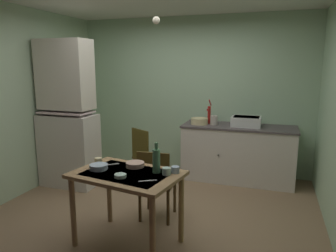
{
  "coord_description": "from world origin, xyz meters",
  "views": [
    {
      "loc": [
        1.34,
        -3.38,
        1.82
      ],
      "look_at": [
        0.17,
        0.09,
        1.11
      ],
      "focal_mm": 33.79,
      "sensor_mm": 36.0,
      "label": 1
    }
  ],
  "objects_px": {
    "sink_basin": "(246,121)",
    "mug_tall": "(175,170)",
    "serving_bowl_wide": "(99,167)",
    "glass_bottle": "(156,160)",
    "hand_pump": "(209,113)",
    "dining_table": "(127,184)",
    "mixing_bowl_counter": "(199,121)",
    "hutch_cabinet": "(68,119)",
    "chair_far_side": "(156,182)",
    "chair_by_counter": "(147,156)"
  },
  "relations": [
    {
      "from": "hutch_cabinet",
      "to": "chair_far_side",
      "type": "height_order",
      "value": "hutch_cabinet"
    },
    {
      "from": "hutch_cabinet",
      "to": "dining_table",
      "type": "distance_m",
      "value": 2.0
    },
    {
      "from": "hand_pump",
      "to": "mixing_bowl_counter",
      "type": "bearing_deg",
      "value": -144.98
    },
    {
      "from": "hand_pump",
      "to": "mixing_bowl_counter",
      "type": "relative_size",
      "value": 1.44
    },
    {
      "from": "chair_by_counter",
      "to": "sink_basin",
      "type": "bearing_deg",
      "value": 26.63
    },
    {
      "from": "glass_bottle",
      "to": "chair_far_side",
      "type": "bearing_deg",
      "value": 111.22
    },
    {
      "from": "serving_bowl_wide",
      "to": "mixing_bowl_counter",
      "type": "bearing_deg",
      "value": 75.89
    },
    {
      "from": "dining_table",
      "to": "glass_bottle",
      "type": "xyz_separation_m",
      "value": [
        0.28,
        0.1,
        0.24
      ]
    },
    {
      "from": "chair_by_counter",
      "to": "hutch_cabinet",
      "type": "bearing_deg",
      "value": -164.05
    },
    {
      "from": "mixing_bowl_counter",
      "to": "chair_by_counter",
      "type": "relative_size",
      "value": 0.3
    },
    {
      "from": "chair_far_side",
      "to": "glass_bottle",
      "type": "height_order",
      "value": "glass_bottle"
    },
    {
      "from": "hutch_cabinet",
      "to": "mixing_bowl_counter",
      "type": "xyz_separation_m",
      "value": [
        1.78,
        0.96,
        -0.09
      ]
    },
    {
      "from": "hand_pump",
      "to": "mug_tall",
      "type": "bearing_deg",
      "value": -87.5
    },
    {
      "from": "hutch_cabinet",
      "to": "hand_pump",
      "type": "distance_m",
      "value": 2.19
    },
    {
      "from": "hand_pump",
      "to": "chair_by_counter",
      "type": "distance_m",
      "value": 1.23
    },
    {
      "from": "mixing_bowl_counter",
      "to": "chair_far_side",
      "type": "xyz_separation_m",
      "value": [
        -0.14,
        -1.6,
        -0.46
      ]
    },
    {
      "from": "chair_by_counter",
      "to": "mug_tall",
      "type": "distance_m",
      "value": 1.67
    },
    {
      "from": "chair_by_counter",
      "to": "glass_bottle",
      "type": "relative_size",
      "value": 2.91
    },
    {
      "from": "sink_basin",
      "to": "dining_table",
      "type": "distance_m",
      "value": 2.44
    },
    {
      "from": "mug_tall",
      "to": "mixing_bowl_counter",
      "type": "bearing_deg",
      "value": 96.43
    },
    {
      "from": "chair_far_side",
      "to": "glass_bottle",
      "type": "relative_size",
      "value": 2.81
    },
    {
      "from": "hutch_cabinet",
      "to": "glass_bottle",
      "type": "bearing_deg",
      "value": -31.39
    },
    {
      "from": "hand_pump",
      "to": "dining_table",
      "type": "xyz_separation_m",
      "value": [
        -0.37,
        -2.27,
        -0.4
      ]
    },
    {
      "from": "mixing_bowl_counter",
      "to": "hutch_cabinet",
      "type": "bearing_deg",
      "value": -151.58
    },
    {
      "from": "hand_pump",
      "to": "glass_bottle",
      "type": "relative_size",
      "value": 1.27
    },
    {
      "from": "glass_bottle",
      "to": "hand_pump",
      "type": "bearing_deg",
      "value": 87.71
    },
    {
      "from": "dining_table",
      "to": "chair_far_side",
      "type": "distance_m",
      "value": 0.62
    },
    {
      "from": "hand_pump",
      "to": "sink_basin",
      "type": "bearing_deg",
      "value": -4.38
    },
    {
      "from": "mug_tall",
      "to": "hutch_cabinet",
      "type": "bearing_deg",
      "value": 152.14
    },
    {
      "from": "hand_pump",
      "to": "glass_bottle",
      "type": "xyz_separation_m",
      "value": [
        -0.09,
        -2.18,
        -0.15
      ]
    },
    {
      "from": "hutch_cabinet",
      "to": "serving_bowl_wide",
      "type": "xyz_separation_m",
      "value": [
        1.23,
        -1.21,
        -0.22
      ]
    },
    {
      "from": "sink_basin",
      "to": "serving_bowl_wide",
      "type": "relative_size",
      "value": 2.37
    },
    {
      "from": "sink_basin",
      "to": "mixing_bowl_counter",
      "type": "relative_size",
      "value": 1.62
    },
    {
      "from": "dining_table",
      "to": "mug_tall",
      "type": "distance_m",
      "value": 0.5
    },
    {
      "from": "mixing_bowl_counter",
      "to": "glass_bottle",
      "type": "height_order",
      "value": "glass_bottle"
    },
    {
      "from": "chair_far_side",
      "to": "dining_table",
      "type": "bearing_deg",
      "value": -98.78
    },
    {
      "from": "dining_table",
      "to": "mug_tall",
      "type": "relative_size",
      "value": 13.82
    },
    {
      "from": "chair_far_side",
      "to": "mug_tall",
      "type": "height_order",
      "value": "chair_far_side"
    },
    {
      "from": "serving_bowl_wide",
      "to": "glass_bottle",
      "type": "distance_m",
      "value": 0.61
    },
    {
      "from": "hutch_cabinet",
      "to": "sink_basin",
      "type": "distance_m",
      "value": 2.7
    },
    {
      "from": "sink_basin",
      "to": "mug_tall",
      "type": "distance_m",
      "value": 2.14
    },
    {
      "from": "sink_basin",
      "to": "glass_bottle",
      "type": "bearing_deg",
      "value": -107.62
    },
    {
      "from": "mixing_bowl_counter",
      "to": "serving_bowl_wide",
      "type": "xyz_separation_m",
      "value": [
        -0.55,
        -2.18,
        -0.14
      ]
    },
    {
      "from": "mug_tall",
      "to": "dining_table",
      "type": "bearing_deg",
      "value": -161.55
    },
    {
      "from": "dining_table",
      "to": "glass_bottle",
      "type": "height_order",
      "value": "glass_bottle"
    },
    {
      "from": "dining_table",
      "to": "chair_far_side",
      "type": "bearing_deg",
      "value": 81.22
    },
    {
      "from": "chair_far_side",
      "to": "serving_bowl_wide",
      "type": "height_order",
      "value": "chair_far_side"
    },
    {
      "from": "sink_basin",
      "to": "serving_bowl_wide",
      "type": "height_order",
      "value": "sink_basin"
    },
    {
      "from": "dining_table",
      "to": "serving_bowl_wide",
      "type": "distance_m",
      "value": 0.35
    },
    {
      "from": "sink_basin",
      "to": "mug_tall",
      "type": "height_order",
      "value": "sink_basin"
    }
  ]
}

